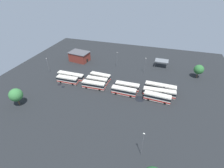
# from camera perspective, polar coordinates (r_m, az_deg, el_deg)

# --- Properties ---
(ground_plane) EXTENTS (122.01, 122.01, 0.00)m
(ground_plane) POSITION_cam_1_polar(r_m,az_deg,el_deg) (80.81, -0.07, -0.95)
(ground_plane) COLOR black
(bus_row0_slot0) EXTENTS (14.23, 3.36, 3.61)m
(bus_row0_slot0) POSITION_cam_1_polar(r_m,az_deg,el_deg) (80.17, 16.35, -1.14)
(bus_row0_slot0) COLOR silver
(bus_row0_slot0) RESTS_ON ground_plane
(bus_row0_slot1) EXTENTS (14.19, 3.05, 3.61)m
(bus_row0_slot1) POSITION_cam_1_polar(r_m,az_deg,el_deg) (76.60, 15.97, -2.83)
(bus_row0_slot1) COLOR silver
(bus_row0_slot1) RESTS_ON ground_plane
(bus_row0_slot2) EXTENTS (11.44, 3.41, 3.61)m
(bus_row0_slot2) POSITION_cam_1_polar(r_m,az_deg,el_deg) (73.47, 15.30, -4.43)
(bus_row0_slot2) COLOR silver
(bus_row0_slot2) RESTS_ON ground_plane
(bus_row1_slot1) EXTENTS (11.26, 2.73, 3.61)m
(bus_row1_slot1) POSITION_cam_1_polar(r_m,az_deg,el_deg) (78.05, 5.28, -0.79)
(bus_row1_slot1) COLOR silver
(bus_row1_slot1) RESTS_ON ground_plane
(bus_row1_slot2) EXTENTS (11.27, 2.92, 3.61)m
(bus_row1_slot2) POSITION_cam_1_polar(r_m,az_deg,el_deg) (74.73, 4.11, -2.45)
(bus_row1_slot2) COLOR silver
(bus_row1_slot2) RESTS_ON ground_plane
(bus_row2_slot0) EXTENTS (10.79, 3.32, 3.61)m
(bus_row2_slot0) POSITION_cam_1_polar(r_m,az_deg,el_deg) (85.49, -4.03, 2.55)
(bus_row2_slot0) COLOR silver
(bus_row2_slot0) RESTS_ON ground_plane
(bus_row2_slot1) EXTENTS (10.60, 2.69, 3.61)m
(bus_row2_slot1) POSITION_cam_1_polar(r_m,az_deg,el_deg) (82.26, -5.14, 1.16)
(bus_row2_slot1) COLOR silver
(bus_row2_slot1) RESTS_ON ground_plane
(bus_row2_slot2) EXTENTS (11.15, 2.86, 3.61)m
(bus_row2_slot2) POSITION_cam_1_polar(r_m,az_deg,el_deg) (79.09, -6.36, -0.36)
(bus_row2_slot2) COLOR silver
(bus_row2_slot2) RESTS_ON ground_plane
(bus_row3_slot1) EXTENTS (14.16, 2.87, 3.61)m
(bus_row3_slot1) POSITION_cam_1_polar(r_m,az_deg,el_deg) (88.41, -14.01, 2.67)
(bus_row3_slot1) COLOR silver
(bus_row3_slot1) RESTS_ON ground_plane
(bus_row3_slot2) EXTENTS (10.85, 2.77, 3.61)m
(bus_row3_slot2) POSITION_cam_1_polar(r_m,az_deg,el_deg) (85.65, -15.09, 1.44)
(bus_row3_slot2) COLOR silver
(bus_row3_slot2) RESTS_ON ground_plane
(depot_building) EXTENTS (12.90, 9.98, 5.79)m
(depot_building) POSITION_cam_1_polar(r_m,az_deg,el_deg) (107.65, -11.12, 9.31)
(depot_building) COLOR maroon
(depot_building) RESTS_ON ground_plane
(maintenance_shelter) EXTENTS (7.66, 5.51, 4.01)m
(maintenance_shelter) POSITION_cam_1_polar(r_m,az_deg,el_deg) (102.00, 16.75, 7.65)
(maintenance_shelter) COLOR slate
(maintenance_shelter) RESTS_ON ground_plane
(lamp_post_by_building) EXTENTS (0.56, 0.28, 9.07)m
(lamp_post_by_building) POSITION_cam_1_polar(r_m,az_deg,el_deg) (97.29, 1.71, 8.62)
(lamp_post_by_building) COLOR slate
(lamp_post_by_building) RESTS_ON ground_plane
(lamp_post_far_corner) EXTENTS (0.56, 0.28, 9.30)m
(lamp_post_far_corner) POSITION_cam_1_polar(r_m,az_deg,el_deg) (51.15, 10.46, -19.45)
(lamp_post_far_corner) COLOR slate
(lamp_post_far_corner) RESTS_ON ground_plane
(lamp_post_near_entrance) EXTENTS (0.56, 0.28, 8.93)m
(lamp_post_near_entrance) POSITION_cam_1_polar(r_m,az_deg,el_deg) (96.60, -21.21, 6.06)
(lamp_post_near_entrance) COLOR slate
(lamp_post_near_entrance) RESTS_ON ground_plane
(lamp_post_mid_lot) EXTENTS (0.56, 0.28, 8.83)m
(lamp_post_mid_lot) POSITION_cam_1_polar(r_m,az_deg,el_deg) (92.41, 11.29, 6.49)
(lamp_post_mid_lot) COLOR slate
(lamp_post_mid_lot) RESTS_ON ground_plane
(tree_west_edge) EXTENTS (5.36, 5.36, 7.68)m
(tree_west_edge) POSITION_cam_1_polar(r_m,az_deg,el_deg) (77.53, -30.18, -3.29)
(tree_west_edge) COLOR brown
(tree_west_edge) RESTS_ON ground_plane
(tree_northeast) EXTENTS (4.93, 4.93, 7.22)m
(tree_northeast) POSITION_cam_1_polar(r_m,az_deg,el_deg) (97.04, 27.70, 4.43)
(tree_northeast) COLOR brown
(tree_northeast) RESTS_ON ground_plane
(puddle_front_lane) EXTENTS (4.36, 4.36, 0.01)m
(puddle_front_lane) POSITION_cam_1_polar(r_m,az_deg,el_deg) (74.09, 9.52, -5.08)
(puddle_front_lane) COLOR black
(puddle_front_lane) RESTS_ON ground_plane
(puddle_back_corner) EXTENTS (1.92, 1.92, 0.01)m
(puddle_back_corner) POSITION_cam_1_polar(r_m,az_deg,el_deg) (86.44, -17.62, -0.20)
(puddle_back_corner) COLOR black
(puddle_back_corner) RESTS_ON ground_plane
(puddle_centre_drain) EXTENTS (2.73, 2.73, 0.01)m
(puddle_centre_drain) POSITION_cam_1_polar(r_m,az_deg,el_deg) (83.12, 1.52, 0.11)
(puddle_centre_drain) COLOR black
(puddle_centre_drain) RESTS_ON ground_plane
(puddle_near_shelter) EXTENTS (3.40, 3.40, 0.01)m
(puddle_near_shelter) POSITION_cam_1_polar(r_m,az_deg,el_deg) (83.74, 12.11, -0.43)
(puddle_near_shelter) COLOR black
(puddle_near_shelter) RESTS_ON ground_plane
(puddle_between_rows) EXTENTS (1.69, 1.69, 0.01)m
(puddle_between_rows) POSITION_cam_1_polar(r_m,az_deg,el_deg) (84.19, -16.44, -0.93)
(puddle_between_rows) COLOR black
(puddle_between_rows) RESTS_ON ground_plane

